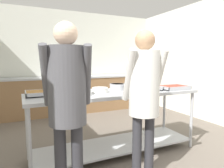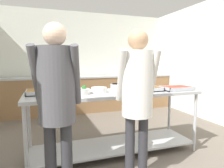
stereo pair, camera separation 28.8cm
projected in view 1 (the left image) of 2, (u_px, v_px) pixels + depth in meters
name	position (u px, v px, depth m)	size (l,w,h in m)	color
wall_rear	(72.00, 61.00, 5.44)	(4.93, 0.06, 2.65)	silver
wall_right	(201.00, 61.00, 4.51)	(0.06, 4.47, 2.65)	silver
back_counter	(76.00, 94.00, 5.21)	(4.77, 0.65, 0.94)	olive
serving_counter	(115.00, 112.00, 2.84)	(2.40, 0.73, 0.90)	#ADAFB5
serving_tray_roast	(46.00, 93.00, 2.55)	(0.50, 0.34, 0.05)	#ADAFB5
broccoli_bowl	(82.00, 91.00, 2.55)	(0.26, 0.26, 0.12)	silver
plate_stack	(100.00, 90.00, 2.73)	(0.22, 0.22, 0.07)	white
sauce_pan	(118.00, 87.00, 2.97)	(0.36, 0.22, 0.09)	#ADAFB5
serving_tray_greens	(147.00, 88.00, 2.96)	(0.36, 0.30, 0.05)	#ADAFB5
serving_tray_vegetables	(173.00, 87.00, 3.07)	(0.44, 0.30, 0.05)	#ADAFB5
guest_serving_left	(144.00, 89.00, 2.13)	(0.47, 0.39, 1.65)	#2D2D33
guest_serving_right	(67.00, 94.00, 1.79)	(0.49, 0.41, 1.67)	#2D2D33
water_bottle	(137.00, 70.00, 5.93)	(0.08, 0.08, 0.27)	brown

